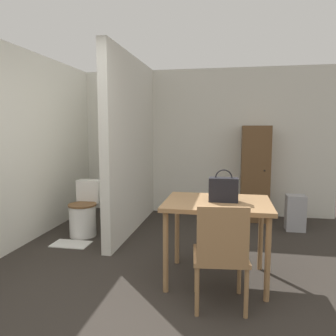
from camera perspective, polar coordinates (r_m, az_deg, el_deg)
The scene contains 10 objects.
wall_back at distance 5.80m, azimuth 4.02°, elevation 4.50°, with size 4.81×0.12×2.50m.
wall_left at distance 4.71m, azimuth -23.45°, elevation 3.39°, with size 0.12×4.60×2.50m.
partition_wall at distance 4.81m, azimuth -6.29°, elevation 3.98°, with size 0.12×2.19×2.50m.
dining_table at distance 3.23m, azimuth 8.58°, elevation -7.40°, with size 1.01×0.78×0.79m.
wooden_chair at distance 2.79m, azimuth 9.21°, elevation -14.34°, with size 0.49×0.49×0.90m.
toilet at distance 4.79m, azimuth -14.36°, elevation -7.53°, with size 0.39×0.54×0.75m.
handbag at distance 3.18m, azimuth 9.65°, elevation -3.67°, with size 0.28×0.13×0.31m.
wooden_cabinet at distance 5.51m, azimuth 14.91°, elevation -0.89°, with size 0.44×0.49×1.54m.
bath_mat at distance 4.52m, azimuth -16.53°, elevation -12.58°, with size 0.48×0.29×0.01m.
space_heater at distance 5.19m, azimuth 21.29°, elevation -7.27°, with size 0.27×0.24×0.52m.
Camera 1 is at (0.67, -2.10, 1.49)m, focal length 35.00 mm.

